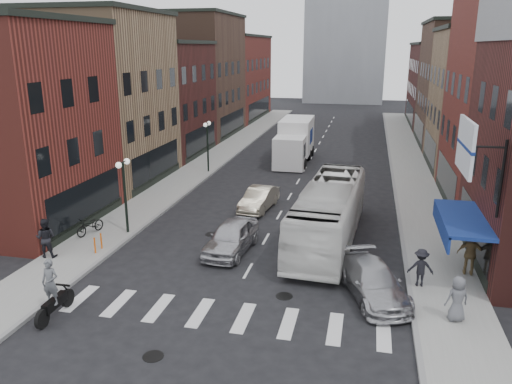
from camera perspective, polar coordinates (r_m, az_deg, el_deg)
ground at (r=21.98m, az=-1.55°, el=-10.09°), size 160.00×160.00×0.00m
sidewalk_left at (r=44.28m, az=-5.21°, el=3.57°), size 3.00×74.00×0.15m
sidewalk_right at (r=42.35m, az=17.28°, el=2.31°), size 3.00×74.00×0.15m
curb_left at (r=43.86m, az=-3.34°, el=3.39°), size 0.20×74.00×0.16m
curb_right at (r=42.26m, az=15.24°, el=2.34°), size 0.20×74.00×0.16m
crosswalk_stripes at (r=19.43m, az=-3.80°, el=-13.90°), size 12.00×2.20×0.01m
bldg_left_mid_a at (r=38.77m, az=-18.51°, el=10.12°), size 10.30×10.20×12.30m
bldg_left_mid_b at (r=47.67m, az=-12.19°, el=10.37°), size 10.30×10.20×10.30m
bldg_left_far_a at (r=57.70m, az=-7.64°, el=13.05°), size 10.30×12.20×13.30m
bldg_left_far_b at (r=71.04m, az=-3.63°, el=12.93°), size 10.30×16.20×11.30m
bldg_right_mid_b at (r=44.42m, az=26.18°, el=9.34°), size 10.30×10.20×11.30m
bldg_right_far_a at (r=55.12m, az=23.74°, el=11.19°), size 10.30×12.20×12.30m
bldg_right_far_b at (r=68.96m, az=21.58°, el=11.34°), size 10.30×16.20×10.30m
awning_blue at (r=23.07m, az=22.11°, el=-2.97°), size 1.80×5.00×0.78m
billboard_sign at (r=20.24m, az=23.06°, el=4.66°), size 1.52×3.00×3.70m
streetlamp_near at (r=27.03m, az=-14.83°, el=1.06°), size 0.32×1.22×4.11m
streetlamp_far at (r=39.66m, az=-5.57°, el=6.26°), size 0.32×1.22×4.11m
bike_rack at (r=25.62m, az=-17.60°, el=-5.59°), size 0.08×0.68×0.80m
box_truck at (r=43.75m, az=4.45°, el=5.76°), size 2.67×8.46×3.67m
motorcycle_rider at (r=20.20m, az=-22.28°, el=-10.41°), size 0.65×2.31×2.35m
transit_bus at (r=25.93m, az=8.35°, el=-2.34°), size 3.37×11.32×3.11m
sedan_left_near at (r=24.63m, az=-2.83°, el=-5.14°), size 2.19×4.65×1.54m
sedan_left_far at (r=30.95m, az=0.35°, el=-0.78°), size 1.92×4.27×1.36m
curb_car at (r=20.89m, az=13.29°, el=-9.94°), size 3.40×5.09×1.37m
parked_bicycle at (r=27.98m, az=-18.42°, el=-3.64°), size 1.11×1.92×0.95m
ped_left_solo at (r=25.58m, az=-22.91°, el=-4.85°), size 1.01×0.71×1.90m
ped_right_a at (r=21.99m, az=18.31°, el=-8.18°), size 1.07×0.57×1.62m
ped_right_b at (r=23.72m, az=23.33°, el=-6.50°), size 1.19×0.71×1.93m
ped_right_c at (r=19.79m, az=22.02°, el=-11.24°), size 0.97×0.79×1.72m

